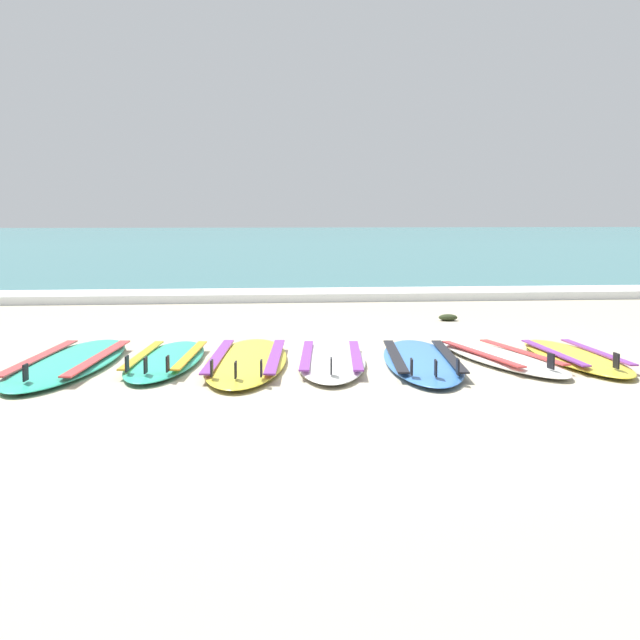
{
  "coord_description": "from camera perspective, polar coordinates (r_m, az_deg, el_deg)",
  "views": [
    {
      "loc": [
        -0.77,
        -6.75,
        1.15
      ],
      "look_at": [
        0.06,
        1.03,
        0.25
      ],
      "focal_mm": 51.84,
      "sensor_mm": 36.0,
      "label": 1
    }
  ],
  "objects": [
    {
      "name": "seaweed_clump_near_shoreline",
      "position": [
        10.09,
        7.91,
        0.16
      ],
      "size": [
        0.2,
        0.16,
        0.07
      ],
      "primitive_type": "ellipsoid",
      "color": "#2D381E",
      "rests_on": "ground"
    },
    {
      "name": "sea",
      "position": [
        41.96,
        -5.06,
        5.04
      ],
      "size": [
        80.0,
        60.0,
        0.1
      ],
      "primitive_type": "cube",
      "color": "teal",
      "rests_on": "ground"
    },
    {
      "name": "wave_foam_strip",
      "position": [
        12.53,
        -2.54,
        1.54
      ],
      "size": [
        80.0,
        1.05,
        0.11
      ],
      "primitive_type": "cube",
      "color": "white",
      "rests_on": "ground"
    },
    {
      "name": "surfboard_6",
      "position": [
        7.51,
        15.45,
        -2.2
      ],
      "size": [
        0.49,
        1.94,
        0.18
      ],
      "color": "yellow",
      "rests_on": "ground"
    },
    {
      "name": "surfboard_3",
      "position": [
        7.09,
        0.69,
        -2.47
      ],
      "size": [
        0.77,
        2.15,
        0.18
      ],
      "color": "silver",
      "rests_on": "ground"
    },
    {
      "name": "surfboard_1",
      "position": [
        7.19,
        -9.47,
        -2.43
      ],
      "size": [
        0.75,
        2.09,
        0.18
      ],
      "color": "#2DB793",
      "rests_on": "ground"
    },
    {
      "name": "surfboard_2",
      "position": [
        7.08,
        -4.54,
        -2.51
      ],
      "size": [
        0.85,
        2.46,
        0.18
      ],
      "color": "yellow",
      "rests_on": "ground"
    },
    {
      "name": "surfboard_5",
      "position": [
        7.35,
        11.12,
        -2.28
      ],
      "size": [
        0.8,
        2.01,
        0.18
      ],
      "color": "silver",
      "rests_on": "ground"
    },
    {
      "name": "surfboard_0",
      "position": [
        7.24,
        -15.22,
        -2.52
      ],
      "size": [
        0.93,
        2.56,
        0.18
      ],
      "color": "#2DB793",
      "rests_on": "ground"
    },
    {
      "name": "surfboard_4",
      "position": [
        7.1,
        6.3,
        -2.49
      ],
      "size": [
        0.82,
        2.32,
        0.18
      ],
      "color": "#3875CC",
      "rests_on": "ground"
    },
    {
      "name": "ground_plane",
      "position": [
        6.89,
        0.42,
        -3.05
      ],
      "size": [
        80.0,
        80.0,
        0.0
      ],
      "primitive_type": "plane",
      "color": "#B7AD93"
    }
  ]
}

